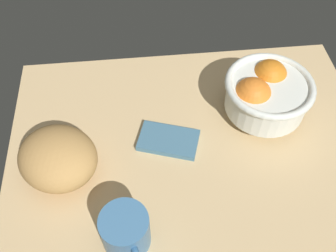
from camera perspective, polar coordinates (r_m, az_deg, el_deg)
ground_plane at (r=84.99cm, az=3.56°, el=-2.99°), size 80.07×56.89×3.00cm
fruit_bowl at (r=86.69cm, az=14.41°, el=4.87°), size 19.52×19.52×11.73cm
bread_loaf at (r=78.69cm, az=-16.23°, el=-4.63°), size 21.99×21.72×9.59cm
napkin_folded at (r=83.04cm, az=0.08°, el=-2.14°), size 14.55×11.24×1.34cm
mug at (r=69.52cm, az=-6.31°, el=-15.61°), size 8.75×12.63×8.50cm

